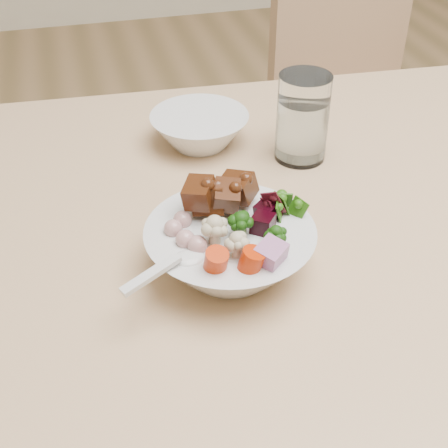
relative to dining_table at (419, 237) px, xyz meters
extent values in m
cube|color=tan|center=(0.00, 0.00, 0.05)|extent=(1.51, 0.91, 0.04)
cylinder|color=tan|center=(-0.64, 0.38, -0.29)|extent=(0.05, 0.05, 0.65)
cube|color=tan|center=(0.26, 0.60, -0.18)|extent=(0.48, 0.48, 0.04)
cube|color=tan|center=(0.22, 0.78, 0.04)|extent=(0.40, 0.12, 0.44)
cylinder|color=tan|center=(0.13, 0.39, -0.41)|extent=(0.03, 0.03, 0.41)
cylinder|color=tan|center=(0.05, 0.73, -0.41)|extent=(0.03, 0.03, 0.41)
cylinder|color=tan|center=(0.39, 0.80, -0.41)|extent=(0.03, 0.03, 0.41)
sphere|color=black|center=(-0.29, -0.09, 0.14)|extent=(0.03, 0.03, 0.03)
sphere|color=#BEB590|center=(-0.33, -0.09, 0.14)|extent=(0.04, 0.04, 0.04)
cube|color=black|center=(-0.25, -0.06, 0.13)|extent=(0.03, 0.03, 0.02)
cube|color=#9B5D8C|center=(-0.28, -0.14, 0.14)|extent=(0.04, 0.04, 0.03)
cylinder|color=red|center=(-0.33, -0.13, 0.14)|extent=(0.03, 0.03, 0.03)
sphere|color=tan|center=(-0.36, -0.08, 0.13)|extent=(0.02, 0.02, 0.02)
ellipsoid|color=silver|center=(-0.36, -0.11, 0.13)|extent=(0.05, 0.04, 0.01)
cube|color=silver|center=(-0.40, -0.13, 0.13)|extent=(0.07, 0.04, 0.02)
cylinder|color=white|center=(-0.13, 0.15, 0.13)|extent=(0.08, 0.08, 0.13)
cylinder|color=white|center=(-0.13, 0.15, 0.12)|extent=(0.07, 0.07, 0.09)
camera|label=1|loc=(-0.45, -0.61, 0.56)|focal=50.00mm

